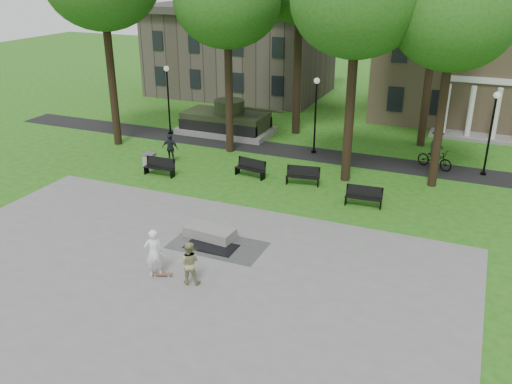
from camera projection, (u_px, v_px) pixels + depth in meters
ground at (219, 233)px, 23.96m from camera, size 120.00×120.00×0.00m
plaza at (158, 290)px, 19.71m from camera, size 22.00×16.00×0.02m
footpath at (305, 153)px, 34.13m from camera, size 44.00×2.60×0.01m
building_right at (492, 60)px, 40.72m from camera, size 17.00×12.00×8.60m
building_left at (241, 53)px, 49.02m from camera, size 15.00×10.00×7.20m
tree_1 at (227, 3)px, 31.02m from camera, size 6.20×6.20×11.63m
tree_2 at (357, 1)px, 26.30m from camera, size 6.60×6.60×12.16m
tree_3 at (454, 18)px, 25.80m from camera, size 6.00×6.00×11.19m
lamp_left at (168, 95)px, 36.92m from camera, size 0.36×0.36×4.73m
lamp_mid at (316, 109)px, 33.13m from camera, size 0.36×0.36×4.73m
lamp_right at (491, 127)px, 29.52m from camera, size 0.36×0.36×4.73m
tank_monument at (226, 121)px, 37.83m from camera, size 7.45×3.40×2.40m
puddle at (211, 247)px, 22.76m from camera, size 2.20×1.20×0.00m
concrete_block at (210, 232)px, 23.47m from camera, size 2.28×1.18×0.45m
skateboard at (162, 275)px, 20.61m from camera, size 0.80×0.48×0.07m
skateboarder at (154, 253)px, 20.29m from camera, size 0.83×0.82×1.93m
friend_watching at (189, 263)px, 19.86m from camera, size 0.98×0.86×1.69m
pedestrian_walker at (170, 148)px, 32.24m from camera, size 1.05×0.49×1.75m
cyclist at (436, 153)px, 31.25m from camera, size 2.29×1.58×2.35m
park_bench_0 at (160, 166)px, 30.39m from camera, size 1.81×0.57×1.00m
park_bench_1 at (251, 167)px, 30.19m from camera, size 1.85×0.82×1.00m
park_bench_2 at (303, 175)px, 29.10m from camera, size 1.85×0.80×1.00m
park_bench_3 at (364, 196)px, 26.49m from camera, size 1.83×0.66×1.00m
trash_bin at (150, 161)px, 31.27m from camera, size 0.73×0.73×0.96m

